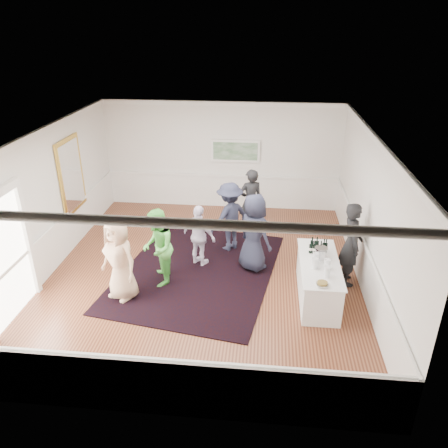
# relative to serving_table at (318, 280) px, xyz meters

# --- Properties ---
(floor) EXTENTS (8.00, 8.00, 0.00)m
(floor) POSITION_rel_serving_table_xyz_m (-2.48, 0.71, -0.42)
(floor) COLOR brown
(floor) RESTS_ON ground
(ceiling) EXTENTS (7.00, 8.00, 0.02)m
(ceiling) POSITION_rel_serving_table_xyz_m (-2.48, 0.71, 2.78)
(ceiling) COLOR white
(ceiling) RESTS_ON wall_back
(wall_left) EXTENTS (0.02, 8.00, 3.20)m
(wall_left) POSITION_rel_serving_table_xyz_m (-5.98, 0.71, 1.18)
(wall_left) COLOR white
(wall_left) RESTS_ON floor
(wall_right) EXTENTS (0.02, 8.00, 3.20)m
(wall_right) POSITION_rel_serving_table_xyz_m (1.02, 0.71, 1.18)
(wall_right) COLOR white
(wall_right) RESTS_ON floor
(wall_back) EXTENTS (7.00, 0.02, 3.20)m
(wall_back) POSITION_rel_serving_table_xyz_m (-2.48, 4.71, 1.18)
(wall_back) COLOR white
(wall_back) RESTS_ON floor
(wall_front) EXTENTS (7.00, 0.02, 3.20)m
(wall_front) POSITION_rel_serving_table_xyz_m (-2.48, -3.29, 1.18)
(wall_front) COLOR white
(wall_front) RESTS_ON floor
(wainscoting) EXTENTS (7.00, 8.00, 1.00)m
(wainscoting) POSITION_rel_serving_table_xyz_m (-2.48, 0.71, 0.08)
(wainscoting) COLOR white
(wainscoting) RESTS_ON floor
(mirror) EXTENTS (0.05, 1.25, 1.85)m
(mirror) POSITION_rel_serving_table_xyz_m (-5.94, 2.01, 1.38)
(mirror) COLOR gold
(mirror) RESTS_ON wall_left
(doorway) EXTENTS (0.10, 1.78, 2.56)m
(doorway) POSITION_rel_serving_table_xyz_m (-5.93, -1.19, 0.99)
(doorway) COLOR white
(doorway) RESTS_ON wall_left
(landscape_painting) EXTENTS (1.44, 0.06, 0.66)m
(landscape_painting) POSITION_rel_serving_table_xyz_m (-2.08, 4.66, 1.36)
(landscape_painting) COLOR white
(landscape_painting) RESTS_ON wall_back
(area_rug) EXTENTS (4.00, 4.86, 0.02)m
(area_rug) POSITION_rel_serving_table_xyz_m (-2.63, 0.77, -0.41)
(area_rug) COLOR black
(area_rug) RESTS_ON floor
(serving_table) EXTENTS (0.79, 2.07, 0.84)m
(serving_table) POSITION_rel_serving_table_xyz_m (0.00, 0.00, 0.00)
(serving_table) COLOR white
(serving_table) RESTS_ON floor
(bartender) EXTENTS (0.48, 0.70, 1.88)m
(bartender) POSITION_rel_serving_table_xyz_m (0.72, 0.67, 0.52)
(bartender) COLOR black
(bartender) RESTS_ON floor
(guest_tan) EXTENTS (1.04, 0.92, 1.79)m
(guest_tan) POSITION_rel_serving_table_xyz_m (-4.04, -0.38, 0.47)
(guest_tan) COLOR tan
(guest_tan) RESTS_ON floor
(guest_green) EXTENTS (0.80, 0.95, 1.73)m
(guest_green) POSITION_rel_serving_table_xyz_m (-3.40, 0.23, 0.44)
(guest_green) COLOR #5AC74F
(guest_green) RESTS_ON floor
(guest_lilac) EXTENTS (0.94, 0.74, 1.50)m
(guest_lilac) POSITION_rel_serving_table_xyz_m (-2.63, 1.10, 0.33)
(guest_lilac) COLOR white
(guest_lilac) RESTS_ON floor
(guest_dark_a) EXTENTS (1.27, 1.26, 1.76)m
(guest_dark_a) POSITION_rel_serving_table_xyz_m (-2.01, 1.95, 0.46)
(guest_dark_a) COLOR #212438
(guest_dark_a) RESTS_ON floor
(guest_dark_b) EXTENTS (0.76, 0.64, 1.78)m
(guest_dark_b) POSITION_rel_serving_table_xyz_m (-1.54, 2.98, 0.47)
(guest_dark_b) COLOR black
(guest_dark_b) RESTS_ON floor
(guest_navy) EXTENTS (1.05, 1.04, 1.84)m
(guest_navy) POSITION_rel_serving_table_xyz_m (-1.37, 1.05, 0.50)
(guest_navy) COLOR #212438
(guest_navy) RESTS_ON floor
(wine_bottles) EXTENTS (0.40, 0.25, 0.31)m
(wine_bottles) POSITION_rel_serving_table_xyz_m (-0.01, 0.43, 0.57)
(wine_bottles) COLOR black
(wine_bottles) RESTS_ON serving_table
(juice_pitchers) EXTENTS (0.35, 0.62, 0.24)m
(juice_pitchers) POSITION_rel_serving_table_xyz_m (-0.01, -0.27, 0.54)
(juice_pitchers) COLOR #86BE44
(juice_pitchers) RESTS_ON serving_table
(ice_bucket) EXTENTS (0.26, 0.26, 0.24)m
(ice_bucket) POSITION_rel_serving_table_xyz_m (0.02, 0.17, 0.53)
(ice_bucket) COLOR silver
(ice_bucket) RESTS_ON serving_table
(nut_bowl) EXTENTS (0.24, 0.24, 0.08)m
(nut_bowl) POSITION_rel_serving_table_xyz_m (-0.04, -0.86, 0.45)
(nut_bowl) COLOR white
(nut_bowl) RESTS_ON serving_table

